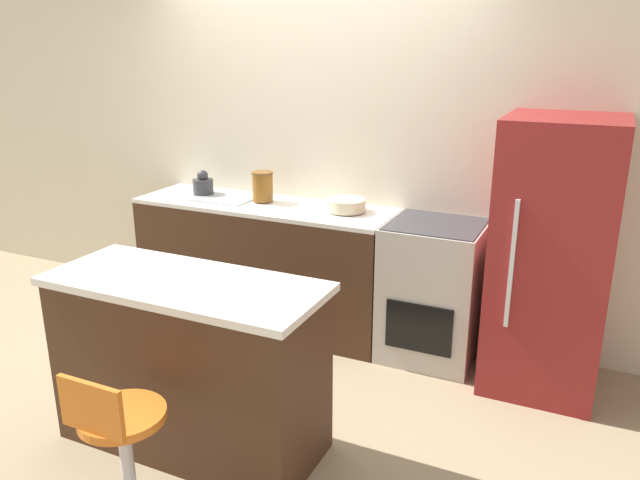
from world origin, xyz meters
The scene contains 10 objects.
ground_plane centered at (0.00, 0.00, 0.00)m, with size 14.00×14.00×0.00m, color #998466.
wall_back centered at (0.00, 0.63, 1.30)m, with size 8.00×0.06×2.60m.
back_counter centered at (-0.29, 0.31, 0.46)m, with size 1.92×0.58×0.93m.
kitchen_island centered at (0.12, -1.17, 0.46)m, with size 1.42×0.60×0.92m.
oven_range centered at (0.99, 0.31, 0.47)m, with size 0.61×0.60×0.93m.
refrigerator centered at (1.71, 0.26, 0.83)m, with size 0.66×0.71×1.65m.
stool_chair centered at (0.18, -1.76, 0.37)m, with size 0.38×0.38×0.76m.
kettle centered at (-0.84, 0.36, 1.00)m, with size 0.16×0.16×0.18m.
mixing_bowl centered at (0.34, 0.36, 0.97)m, with size 0.27×0.27×0.08m.
canister_jar centered at (-0.32, 0.36, 1.04)m, with size 0.16×0.16×0.22m.
Camera 1 is at (1.94, -3.48, 2.05)m, focal length 35.00 mm.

